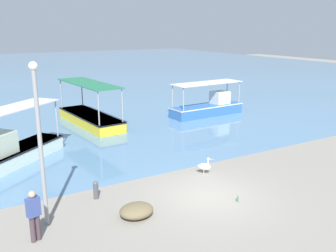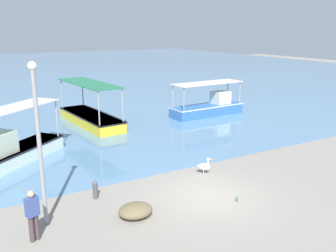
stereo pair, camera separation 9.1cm
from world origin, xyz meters
TOP-DOWN VIEW (x-y plane):
  - ground at (0.00, 0.00)m, footprint 120.00×120.00m
  - harbor_water at (0.00, 48.00)m, footprint 110.00×90.00m
  - fishing_boat_near_right at (-5.94, 7.89)m, footprint 5.03×4.49m
  - fishing_boat_near_left at (8.52, 11.65)m, footprint 5.92×2.01m
  - fishing_boat_far_right at (-0.25, 13.34)m, footprint 2.53×7.01m
  - pelican at (1.25, 2.00)m, footprint 0.67×0.63m
  - lamp_post at (-6.01, 1.07)m, footprint 0.28×0.28m
  - mooring_bollard at (-3.90, 2.08)m, footprint 0.21×0.21m
  - fisherman_standing at (-6.55, 0.18)m, footprint 0.45×0.34m
  - net_pile at (-3.17, -0.05)m, footprint 1.23×1.05m
  - glass_bottle at (0.69, -0.94)m, footprint 0.07×0.07m

SIDE VIEW (x-z plane):
  - ground at x=0.00m, z-range 0.00..0.00m
  - harbor_water at x=0.00m, z-range 0.00..0.00m
  - glass_bottle at x=0.69m, z-range -0.03..0.24m
  - net_pile at x=-3.17m, z-range 0.00..0.49m
  - pelican at x=1.25m, z-range -0.02..0.78m
  - mooring_bollard at x=-3.90m, z-range 0.03..0.75m
  - fishing_boat_far_right at x=-0.25m, z-range -0.89..1.98m
  - fishing_boat_near_left at x=8.52m, z-range -0.61..1.88m
  - fishing_boat_near_right at x=-5.94m, z-range -0.70..2.06m
  - fisherman_standing at x=-6.55m, z-range 0.06..1.75m
  - lamp_post at x=-6.01m, z-range 0.36..5.85m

